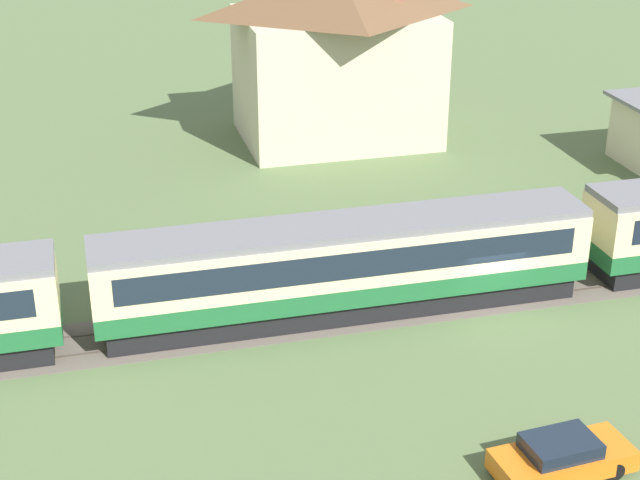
# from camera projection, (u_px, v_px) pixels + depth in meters

# --- Properties ---
(ground_plane) EXTENTS (600.00, 600.00, 0.00)m
(ground_plane) POSITION_uv_depth(u_px,v_px,m) (490.00, 308.00, 39.87)
(ground_plane) COLOR #566B42
(passenger_train) EXTENTS (61.81, 2.94, 3.94)m
(passenger_train) POSITION_uv_depth(u_px,v_px,m) (351.00, 262.00, 38.71)
(passenger_train) COLOR #1E6033
(passenger_train) RESTS_ON ground_plane
(railway_track) EXTENTS (133.48, 3.60, 0.04)m
(railway_track) POSITION_uv_depth(u_px,v_px,m) (388.00, 306.00, 39.98)
(railway_track) COLOR #665B51
(railway_track) RESTS_ON ground_plane
(station_house_brown_roof) EXTENTS (11.96, 8.89, 10.18)m
(station_house_brown_roof) POSITION_uv_depth(u_px,v_px,m) (337.00, 52.00, 57.16)
(station_house_brown_roof) COLOR beige
(station_house_brown_roof) RESTS_ON ground_plane
(parked_car_orange) EXTENTS (4.50, 2.13, 1.31)m
(parked_car_orange) POSITION_uv_depth(u_px,v_px,m) (562.00, 457.00, 29.96)
(parked_car_orange) COLOR orange
(parked_car_orange) RESTS_ON ground_plane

